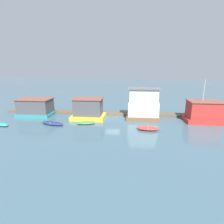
% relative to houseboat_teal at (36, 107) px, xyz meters
% --- Properties ---
extents(ground_plane, '(200.00, 200.00, 0.00)m').
position_rel_houseboat_teal_xyz_m(ground_plane, '(14.26, -0.35, -1.53)').
color(ground_plane, '#426070').
extents(dock_walkway, '(42.40, 2.03, 0.30)m').
position_rel_houseboat_teal_xyz_m(dock_walkway, '(14.26, 2.59, -1.38)').
color(dock_walkway, brown).
rests_on(dock_walkway, ground_plane).
extents(houseboat_teal, '(6.12, 3.92, 3.16)m').
position_rel_houseboat_teal_xyz_m(houseboat_teal, '(0.00, 0.00, 0.00)').
color(houseboat_teal, teal).
rests_on(houseboat_teal, ground_plane).
extents(houseboat_yellow, '(5.67, 4.00, 3.57)m').
position_rel_houseboat_teal_xyz_m(houseboat_yellow, '(10.09, -0.89, 0.11)').
color(houseboat_yellow, gold).
rests_on(houseboat_yellow, ground_plane).
extents(houseboat_brown, '(5.54, 3.23, 5.38)m').
position_rel_houseboat_teal_xyz_m(houseboat_brown, '(19.44, -0.24, 0.96)').
color(houseboat_brown, brown).
rests_on(houseboat_brown, ground_plane).
extents(houseboat_red, '(5.81, 4.06, 6.83)m').
position_rel_houseboat_teal_xyz_m(houseboat_red, '(29.19, -0.61, 0.10)').
color(houseboat_red, red).
rests_on(houseboat_red, ground_plane).
extents(dinghy_teal, '(3.01, 1.82, 0.43)m').
position_rel_houseboat_teal_xyz_m(dinghy_teal, '(-2.28, -6.15, -1.32)').
color(dinghy_teal, teal).
rests_on(dinghy_teal, ground_plane).
extents(dinghy_navy, '(4.16, 2.39, 0.45)m').
position_rel_houseboat_teal_xyz_m(dinghy_navy, '(5.28, -4.77, -1.31)').
color(dinghy_navy, navy).
rests_on(dinghy_navy, ground_plane).
extents(dinghy_green, '(3.13, 1.72, 0.37)m').
position_rel_houseboat_teal_xyz_m(dinghy_green, '(10.41, -3.93, -1.35)').
color(dinghy_green, '#47844C').
rests_on(dinghy_green, ground_plane).
extents(dinghy_red, '(3.22, 1.65, 0.52)m').
position_rel_houseboat_teal_xyz_m(dinghy_red, '(19.87, -5.58, -1.27)').
color(dinghy_red, red).
rests_on(dinghy_red, ground_plane).
extents(mooring_post_far_right, '(0.25, 0.25, 1.94)m').
position_rel_houseboat_teal_xyz_m(mooring_post_far_right, '(6.88, 1.33, -0.56)').
color(mooring_post_far_right, '#846B4C').
rests_on(mooring_post_far_right, ground_plane).
extents(mooring_post_near_left, '(0.30, 0.30, 1.52)m').
position_rel_houseboat_teal_xyz_m(mooring_post_near_left, '(-1.22, 1.33, -0.77)').
color(mooring_post_near_left, brown).
rests_on(mooring_post_near_left, ground_plane).
extents(mooring_post_near_right, '(0.26, 0.26, 2.15)m').
position_rel_houseboat_teal_xyz_m(mooring_post_near_right, '(17.77, 1.33, -0.46)').
color(mooring_post_near_right, '#846B4C').
rests_on(mooring_post_near_right, ground_plane).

